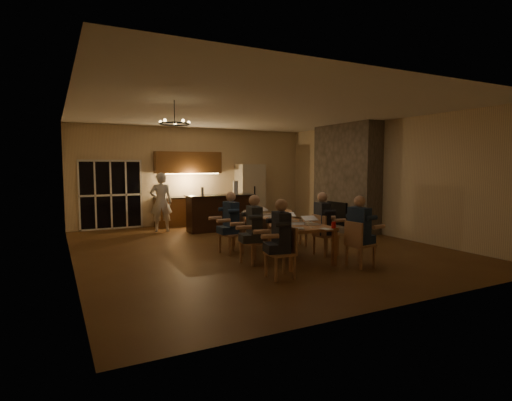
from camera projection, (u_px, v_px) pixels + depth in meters
The scene contains 44 objects.
floor at pixel (256, 247), 9.56m from camera, with size 9.00×9.00×0.00m, color brown.
back_wall at pixel (195, 176), 13.43m from camera, with size 8.00×0.04×3.20m, color beige.
left_wall at pixel (68, 184), 7.59m from camera, with size 0.04×9.00×3.20m, color beige.
right_wall at pixel (383, 178), 11.25m from camera, with size 0.04×9.00×3.20m, color beige.
ceiling at pixel (256, 111), 9.28m from camera, with size 8.00×9.00×0.04m, color white.
french_doors at pixel (111, 195), 12.20m from camera, with size 1.86×0.08×2.10m, color black.
fireplace at pixel (346, 177), 12.17m from camera, with size 0.58×2.50×3.20m, color #64574F.
kitchenette at pixel (189, 189), 13.04m from camera, with size 2.24×0.68×2.40m, color brown, non-canonical shape.
refrigerator at pixel (250, 193), 14.02m from camera, with size 0.90×0.68×2.00m, color beige.
dining_table at pixel (278, 238), 8.75m from camera, with size 1.10×2.79×0.75m, color #B57448.
bar_island at pixel (220, 213), 11.99m from camera, with size 2.05×0.68×1.08m, color black.
chair_left_near at pixel (280, 253), 6.91m from camera, with size 0.44×0.44×0.89m, color tan, non-canonical shape.
chair_left_mid at pixel (254, 241), 7.95m from camera, with size 0.44×0.44×0.89m, color tan, non-canonical shape.
chair_left_far at pixel (231, 234), 8.86m from camera, with size 0.44×0.44×0.89m, color tan, non-canonical shape.
chair_right_near at pixel (361, 244), 7.68m from camera, with size 0.44×0.44×0.89m, color tan, non-canonical shape.
chair_right_mid at pixel (326, 235), 8.71m from camera, with size 0.44×0.44×0.89m, color tan, non-canonical shape.
chair_right_far at pixel (296, 228), 9.69m from camera, with size 0.44×0.44×0.89m, color tan, non-canonical shape.
person_left_near at pixel (281, 238), 6.93m from camera, with size 0.60×0.60×1.38m, color #22232C, non-canonical shape.
person_right_near at pixel (359, 231), 7.68m from camera, with size 0.60×0.60×1.38m, color #1F2C4E, non-canonical shape.
person_left_mid at pixel (254, 230), 7.88m from camera, with size 0.60×0.60×1.38m, color #32373B, non-canonical shape.
person_right_mid at pixel (322, 224), 8.70m from camera, with size 0.60×0.60×1.38m, color #22232C, non-canonical shape.
person_left_far at pixel (231, 222), 8.87m from camera, with size 0.60×0.60×1.38m, color #1F2C4E, non-canonical shape.
standing_person at pixel (161, 202), 11.78m from camera, with size 0.64×0.42×1.75m, color silver.
chandelier at pixel (175, 124), 7.65m from camera, with size 0.60×0.60×0.03m, color black.
laptop_a at pixel (296, 223), 7.59m from camera, with size 0.32×0.28×0.23m, color silver, non-canonical shape.
laptop_b at pixel (312, 219), 8.09m from camera, with size 0.32×0.28×0.23m, color silver, non-canonical shape.
laptop_c at pixel (268, 215), 8.72m from camera, with size 0.32×0.28×0.23m, color silver, non-canonical shape.
laptop_d at pixel (289, 216), 8.71m from camera, with size 0.32×0.28×0.23m, color silver, non-canonical shape.
laptop_e at pixel (247, 211), 9.62m from camera, with size 0.32×0.28×0.23m, color silver, non-canonical shape.
laptop_f at pixel (264, 210), 9.80m from camera, with size 0.32×0.28×0.23m, color silver, non-canonical shape.
mug_front at pixel (290, 221), 8.29m from camera, with size 0.08×0.08×0.10m, color silver.
mug_mid at pixel (270, 216), 9.17m from camera, with size 0.09×0.09×0.10m, color silver.
mug_back at pixel (246, 215), 9.29m from camera, with size 0.09×0.09×0.10m, color silver.
redcup_near at pixel (334, 225), 7.69m from camera, with size 0.09×0.09×0.12m, color red.
redcup_mid at pixel (254, 217), 8.85m from camera, with size 0.10×0.10×0.12m, color red.
can_silver at pixel (301, 222), 8.09m from camera, with size 0.07×0.07×0.12m, color #B2B2B7.
can_cola at pixel (245, 212), 9.83m from camera, with size 0.07×0.07×0.12m, color #3F0F0C.
can_right at pixel (284, 215), 9.18m from camera, with size 0.07×0.07×0.12m, color #B2B2B7.
plate_near at pixel (308, 223), 8.33m from camera, with size 0.23×0.23×0.02m, color silver.
plate_left at pixel (287, 227), 7.75m from camera, with size 0.28×0.28×0.02m, color silver.
plate_far at pixel (277, 215), 9.65m from camera, with size 0.23×0.23×0.02m, color silver.
notepad at pixel (326, 229), 7.53m from camera, with size 0.16×0.22×0.01m, color white.
bar_bottle at pixel (202, 191), 11.72m from camera, with size 0.08×0.08×0.24m, color #99999E.
bar_blender at pixel (236, 187), 12.13m from camera, with size 0.13×0.13×0.41m, color silver.
Camera 1 is at (-4.30, -8.39, 1.95)m, focal length 28.00 mm.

